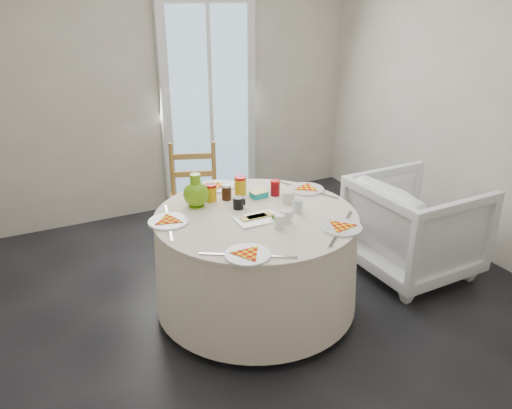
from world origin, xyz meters
name	(u,v)px	position (x,y,z in m)	size (l,w,h in m)	color
floor	(262,302)	(0.00, 0.00, 0.00)	(4.00, 4.00, 0.00)	black
wall_back	(168,82)	(0.00, 2.00, 1.30)	(4.00, 0.02, 2.60)	#BCB5A3
wall_right	(485,100)	(2.00, 0.00, 1.30)	(0.02, 4.00, 2.60)	#BCB5A3
glass_door	(209,105)	(0.40, 1.95, 1.05)	(1.00, 0.08, 2.10)	silver
table	(256,261)	(-0.06, -0.03, 0.38)	(1.40, 1.40, 0.71)	beige
wooden_chair	(194,201)	(-0.15, 0.97, 0.47)	(0.42, 0.40, 0.94)	#A36A39
armchair	(415,227)	(1.28, -0.14, 0.39)	(0.85, 0.79, 0.87)	white
place_settings	(256,209)	(-0.06, -0.03, 0.77)	(1.42, 1.42, 0.03)	silver
jar_cluster	(242,187)	(-0.03, 0.27, 0.82)	(0.52, 0.26, 0.15)	#846118
butter_tub	(259,190)	(0.09, 0.23, 0.79)	(0.12, 0.09, 0.05)	#0A9EA2
green_pitcher	(196,187)	(-0.37, 0.28, 0.87)	(0.18, 0.18, 0.23)	#67A311
cheese_platter	(258,214)	(-0.09, -0.11, 0.77)	(0.30, 0.19, 0.04)	silver
mugs_glasses	(270,199)	(0.05, -0.01, 0.81)	(0.55, 0.55, 0.10)	gray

